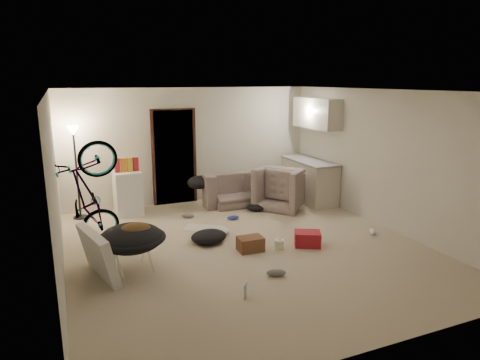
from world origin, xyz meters
name	(u,v)px	position (x,y,z in m)	size (l,w,h in m)	color
floor	(246,247)	(0.00, 0.00, -0.01)	(5.50, 6.00, 0.02)	#BDAD92
ceiling	(246,90)	(0.00, 0.00, 2.51)	(5.50, 6.00, 0.02)	white
wall_back	(191,145)	(0.00, 3.01, 1.25)	(5.50, 0.02, 2.50)	silver
wall_front	(376,235)	(0.00, -3.01, 1.25)	(5.50, 0.02, 2.50)	silver
wall_left	(55,189)	(-2.76, 0.00, 1.25)	(0.02, 6.00, 2.50)	silver
wall_right	(385,160)	(2.76, 0.00, 1.25)	(0.02, 6.00, 2.50)	silver
doorway	(174,157)	(-0.40, 2.97, 1.02)	(0.85, 0.10, 2.04)	black
door_trim	(174,158)	(-0.40, 2.94, 1.02)	(0.97, 0.04, 2.10)	#381E13
floor_lamp	(75,153)	(-2.40, 2.65, 1.31)	(0.28, 0.28, 1.81)	black
kitchen_counter	(309,181)	(2.43, 2.00, 0.44)	(0.60, 1.50, 0.88)	beige
counter_top	(310,161)	(2.43, 2.00, 0.90)	(0.64, 1.54, 0.04)	gray
kitchen_uppers	(317,113)	(2.56, 2.00, 1.95)	(0.38, 1.40, 0.65)	beige
sofa	(242,190)	(0.97, 2.45, 0.27)	(1.85, 0.72, 0.54)	#363C35
armchair	(285,191)	(1.71, 1.82, 0.32)	(0.99, 0.86, 0.64)	#363C35
bicycle	(90,219)	(-2.30, 1.02, 0.47)	(0.62, 1.78, 0.94)	black
book_asset	(244,301)	(-0.72, -1.60, 0.01)	(0.15, 0.21, 0.02)	maroon
mini_fridge	(128,193)	(-1.48, 2.55, 0.44)	(0.51, 0.51, 0.88)	white
snack_box_0	(117,166)	(-1.65, 2.55, 1.00)	(0.10, 0.07, 0.30)	maroon
snack_box_1	(124,166)	(-1.53, 2.55, 1.00)	(0.10, 0.07, 0.30)	orange
snack_box_2	(130,165)	(-1.41, 2.55, 1.00)	(0.10, 0.07, 0.30)	gold
snack_box_3	(136,165)	(-1.29, 2.55, 1.00)	(0.10, 0.07, 0.30)	maroon
saucer_chair	(132,244)	(-1.84, -0.19, 0.40)	(0.96, 0.96, 0.68)	silver
hoodie	(135,231)	(-1.79, -0.22, 0.60)	(0.48, 0.40, 0.22)	#4C351A
sofa_drape	(200,182)	(0.02, 2.45, 0.54)	(0.56, 0.46, 0.28)	black
tv_box	(98,254)	(-2.30, -0.22, 0.34)	(0.12, 1.03, 0.68)	silver
drink_case_a	(250,244)	(0.01, -0.17, 0.11)	(0.40, 0.28, 0.23)	brown
drink_case_b	(308,239)	(0.95, -0.34, 0.12)	(0.41, 0.31, 0.24)	maroon
juicer	(279,244)	(0.47, -0.28, 0.09)	(0.15, 0.15, 0.22)	white
newspaper	(199,227)	(-0.43, 1.19, 0.00)	(0.38, 0.50, 0.01)	beige
book_blue	(149,229)	(-1.30, 1.42, 0.01)	(0.21, 0.29, 0.03)	#2C41A1
book_white	(211,237)	(-0.38, 0.63, 0.01)	(0.18, 0.24, 0.02)	silver
shoe_0	(233,218)	(0.33, 1.37, 0.04)	(0.24, 0.10, 0.09)	#2C41A1
shoe_1	(188,216)	(-0.45, 1.82, 0.05)	(0.25, 0.10, 0.09)	slate
shoe_3	(276,273)	(-0.04, -1.14, 0.05)	(0.27, 0.11, 0.10)	slate
shoe_4	(372,231)	(2.30, -0.31, 0.05)	(0.27, 0.11, 0.10)	white
clothes_lump_a	(209,237)	(-0.49, 0.43, 0.10)	(0.62, 0.53, 0.20)	black
clothes_lump_b	(257,207)	(1.02, 1.76, 0.07)	(0.43, 0.37, 0.13)	black
clothes_lump_c	(218,230)	(-0.21, 0.74, 0.07)	(0.42, 0.36, 0.13)	silver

